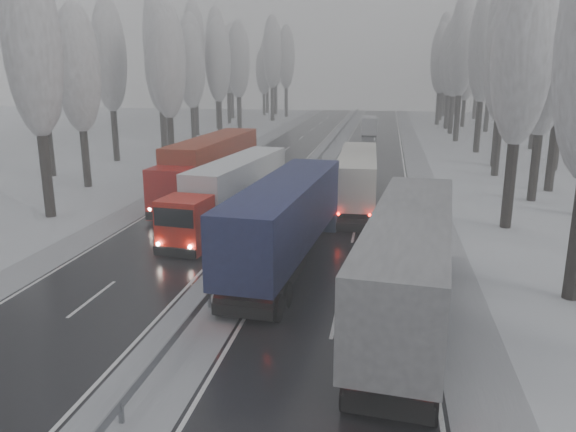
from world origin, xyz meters
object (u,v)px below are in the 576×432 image
(truck_grey_tarp, at_px, (411,253))
(truck_red_red, at_px, (209,164))
(truck_blue_box, at_px, (292,214))
(box_truck_distant, at_px, (369,125))
(truck_cream_box, at_px, (358,174))
(truck_red_white, at_px, (233,187))

(truck_grey_tarp, relative_size, truck_red_red, 1.00)
(truck_blue_box, bearing_deg, box_truck_distant, 92.91)
(box_truck_distant, distance_m, truck_red_red, 47.63)
(truck_cream_box, xyz_separation_m, truck_red_red, (-11.35, 0.87, 0.31))
(box_truck_distant, bearing_deg, truck_red_white, -100.45)
(truck_red_white, height_order, truck_red_red, truck_red_red)
(truck_blue_box, distance_m, truck_red_red, 16.41)
(truck_blue_box, height_order, truck_red_red, truck_red_red)
(truck_red_white, bearing_deg, truck_cream_box, 43.84)
(truck_cream_box, xyz_separation_m, box_truck_distant, (-0.82, 47.31, -0.94))
(truck_red_white, distance_m, truck_red_red, 7.61)
(box_truck_distant, bearing_deg, truck_grey_tarp, -89.73)
(truck_grey_tarp, distance_m, box_truck_distant, 66.01)
(truck_cream_box, relative_size, box_truck_distant, 2.12)
(truck_grey_tarp, height_order, truck_blue_box, truck_grey_tarp)
(truck_grey_tarp, bearing_deg, truck_blue_box, 141.63)
(box_truck_distant, relative_size, truck_red_red, 0.41)
(truck_grey_tarp, xyz_separation_m, truck_cream_box, (-3.05, 18.58, -0.31))
(truck_grey_tarp, relative_size, box_truck_distant, 2.42)
(box_truck_distant, height_order, truck_red_white, truck_red_white)
(truck_grey_tarp, xyz_separation_m, truck_blue_box, (-5.68, 5.56, -0.05))
(truck_blue_box, xyz_separation_m, box_truck_distant, (1.81, 60.33, -1.21))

